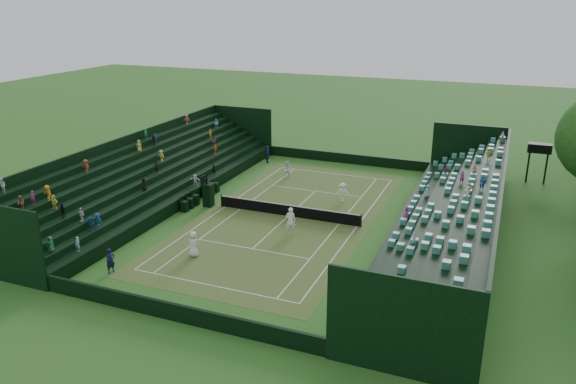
{
  "coord_description": "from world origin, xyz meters",
  "views": [
    {
      "loc": [
        15.08,
        -37.34,
        16.01
      ],
      "look_at": [
        0.0,
        0.0,
        2.0
      ],
      "focal_mm": 35.0,
      "sensor_mm": 36.0,
      "label": 1
    }
  ],
  "objects_px": {
    "umpire_chair": "(208,192)",
    "player_near_east": "(291,221)",
    "tennis_net": "(288,210)",
    "player_near_west": "(194,244)",
    "player_far_east": "(343,192)",
    "player_far_west": "(288,170)"
  },
  "relations": [
    {
      "from": "player_near_west",
      "to": "player_far_east",
      "type": "distance_m",
      "value": 14.89
    },
    {
      "from": "player_far_west",
      "to": "player_far_east",
      "type": "distance_m",
      "value": 7.75
    },
    {
      "from": "player_near_east",
      "to": "player_far_east",
      "type": "xyz_separation_m",
      "value": [
        1.47,
        7.9,
        -0.21
      ]
    },
    {
      "from": "umpire_chair",
      "to": "player_near_east",
      "type": "relative_size",
      "value": 1.4
    },
    {
      "from": "player_near_east",
      "to": "player_far_east",
      "type": "distance_m",
      "value": 8.03
    },
    {
      "from": "tennis_net",
      "to": "player_near_west",
      "type": "height_order",
      "value": "player_near_west"
    },
    {
      "from": "tennis_net",
      "to": "player_far_west",
      "type": "distance_m",
      "value": 9.66
    },
    {
      "from": "tennis_net",
      "to": "umpire_chair",
      "type": "height_order",
      "value": "umpire_chair"
    },
    {
      "from": "player_near_west",
      "to": "player_far_west",
      "type": "distance_m",
      "value": 17.77
    },
    {
      "from": "player_near_west",
      "to": "player_far_east",
      "type": "bearing_deg",
      "value": -131.94
    },
    {
      "from": "player_far_west",
      "to": "player_near_east",
      "type": "bearing_deg",
      "value": -77.93
    },
    {
      "from": "umpire_chair",
      "to": "player_near_west",
      "type": "xyz_separation_m",
      "value": [
        3.78,
        -8.54,
        -0.35
      ]
    },
    {
      "from": "player_far_west",
      "to": "player_far_east",
      "type": "height_order",
      "value": "player_far_west"
    },
    {
      "from": "umpire_chair",
      "to": "player_near_east",
      "type": "distance_m",
      "value": 8.72
    },
    {
      "from": "player_near_east",
      "to": "player_far_west",
      "type": "distance_m",
      "value": 13.05
    },
    {
      "from": "player_far_west",
      "to": "player_far_east",
      "type": "bearing_deg",
      "value": -43.01
    },
    {
      "from": "player_near_west",
      "to": "player_near_east",
      "type": "height_order",
      "value": "player_near_east"
    },
    {
      "from": "umpire_chair",
      "to": "player_near_west",
      "type": "relative_size",
      "value": 1.65
    },
    {
      "from": "player_near_east",
      "to": "tennis_net",
      "type": "bearing_deg",
      "value": -84.01
    },
    {
      "from": "player_near_west",
      "to": "player_far_east",
      "type": "relative_size",
      "value": 1.07
    },
    {
      "from": "tennis_net",
      "to": "player_near_west",
      "type": "relative_size",
      "value": 6.75
    },
    {
      "from": "player_far_east",
      "to": "player_near_east",
      "type": "bearing_deg",
      "value": -116.61
    }
  ]
}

